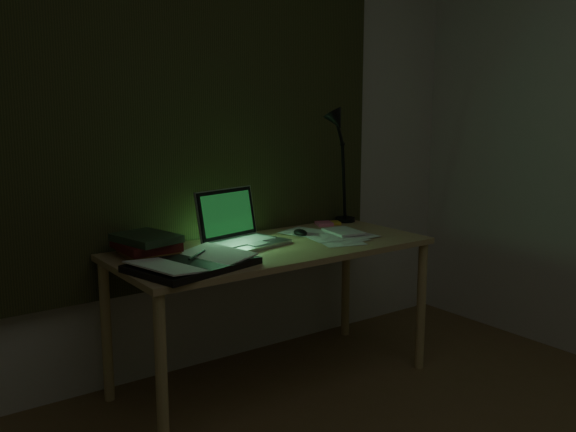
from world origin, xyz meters
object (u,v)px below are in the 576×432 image
loose_papers (334,233)px  desk_lamp (346,168)px  laptop (247,219)px  open_textbook (192,263)px  desk (273,315)px  book_stack (147,245)px

loose_papers → desk_lamp: (0.28, 0.23, 0.28)m
laptop → desk_lamp: (0.74, 0.18, 0.17)m
laptop → desk_lamp: size_ratio=0.67×
open_textbook → loose_papers: size_ratio=1.39×
desk → laptop: size_ratio=3.73×
loose_papers → desk: bearing=-176.7°
open_textbook → book_stack: bearing=90.9°
desk → open_textbook: 0.61m
book_stack → loose_papers: book_stack is taller
laptop → loose_papers: bearing=-17.8°
desk → book_stack: book_stack is taller
desk_lamp → book_stack: bearing=177.3°
desk → laptop: (-0.09, 0.07, 0.46)m
desk → desk_lamp: size_ratio=2.50×
laptop → book_stack: size_ratio=1.48×
desk_lamp → desk: bearing=-166.9°
desk → laptop: bearing=140.8°
open_textbook → loose_papers: (0.86, 0.16, -0.01)m
laptop → open_textbook: laptop is taller
book_stack → laptop: bearing=-8.4°
open_textbook → desk_lamp: desk_lamp is taller
desk → loose_papers: 0.51m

